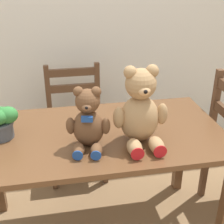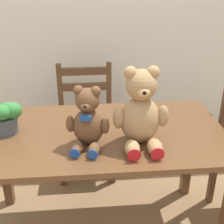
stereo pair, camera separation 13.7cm
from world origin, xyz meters
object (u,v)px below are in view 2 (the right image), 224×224
potted_plant (3,117)px  teddy_bear_right (141,112)px  wooden_chair_behind (86,121)px  teddy_bear_left (88,121)px

potted_plant → teddy_bear_right: bearing=-13.2°
teddy_bear_right → potted_plant: 0.75m
wooden_chair_behind → teddy_bear_left: size_ratio=2.75×
teddy_bear_right → teddy_bear_left: bearing=-0.6°
teddy_bear_left → potted_plant: size_ratio=1.49×
wooden_chair_behind → teddy_bear_left: bearing=90.9°
wooden_chair_behind → potted_plant: bearing=57.1°
wooden_chair_behind → teddy_bear_left: teddy_bear_left is taller
teddy_bear_right → potted_plant: teddy_bear_right is taller
teddy_bear_left → teddy_bear_right: teddy_bear_right is taller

